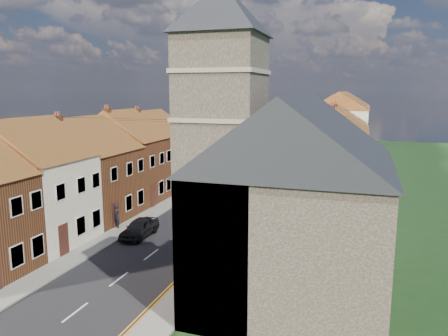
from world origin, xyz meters
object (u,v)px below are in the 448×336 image
at_px(pedestrian_left, 116,216).
at_px(car_distant, 271,146).
at_px(pedestrian_right, 227,246).
at_px(church, 288,186).
at_px(car_far, 254,161).
at_px(car_far_b, 266,172).
at_px(lamppost, 182,165).
at_px(car_mid, 224,175).
at_px(car_near, 139,228).

bearing_deg(pedestrian_left, car_distant, 106.09).
distance_m(car_distant, pedestrian_right, 53.37).
bearing_deg(pedestrian_left, church, -6.74).
distance_m(church, pedestrian_left, 16.68).
bearing_deg(church, car_far, 106.54).
distance_m(church, car_distant, 57.51).
height_order(car_far, car_distant, car_distant).
bearing_deg(car_far_b, pedestrian_right, 108.69).
relative_size(car_far, pedestrian_right, 2.15).
bearing_deg(lamppost, pedestrian_left, -97.40).
bearing_deg(car_distant, car_far_b, -89.90).
xyz_separation_m(car_mid, pedestrian_right, (7.73, -23.14, 0.27)).
height_order(car_near, car_mid, car_mid).
height_order(car_mid, pedestrian_left, pedestrian_left).
relative_size(car_near, car_far, 1.02).
height_order(church, car_far_b, church).
bearing_deg(lamppost, car_far_b, 69.22).
relative_size(car_distant, pedestrian_right, 2.44).
relative_size(church, car_far, 3.84).
bearing_deg(pedestrian_right, car_far_b, -97.01).
relative_size(church, car_far_b, 3.34).
bearing_deg(church, lamppost, 128.30).
bearing_deg(car_far_b, car_distant, -68.20).
xyz_separation_m(car_near, car_far_b, (3.97, 25.07, -0.03)).
bearing_deg(church, car_near, 154.63).
bearing_deg(car_far, pedestrian_left, -88.81).
bearing_deg(car_near, car_mid, 89.88).
bearing_deg(car_near, car_distant, 90.28).
relative_size(car_near, pedestrian_left, 2.20).
height_order(car_distant, car_far_b, car_far_b).
bearing_deg(car_far, lamppost, -87.85).
bearing_deg(church, pedestrian_left, 154.95).
relative_size(car_near, car_mid, 0.86).
distance_m(lamppost, car_near, 11.50).
bearing_deg(car_mid, pedestrian_right, -74.85).
relative_size(lamppost, car_far_b, 1.32).
distance_m(lamppost, pedestrian_right, 16.39).
height_order(lamppost, car_distant, lamppost).
relative_size(lamppost, pedestrian_left, 3.28).
bearing_deg(car_mid, car_near, -92.89).
relative_size(car_far, car_far_b, 0.87).
bearing_deg(car_far_b, church, 115.61).
distance_m(lamppost, car_far_b, 15.25).
height_order(car_near, car_distant, car_near).
distance_m(pedestrian_right, car_far_b, 27.76).
distance_m(lamppost, pedestrian_left, 10.31).
xyz_separation_m(car_mid, pedestrian_left, (-2.47, -19.54, 0.26)).
height_order(church, car_distant, church).
relative_size(car_mid, pedestrian_left, 2.55).
bearing_deg(car_mid, car_far, 84.49).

